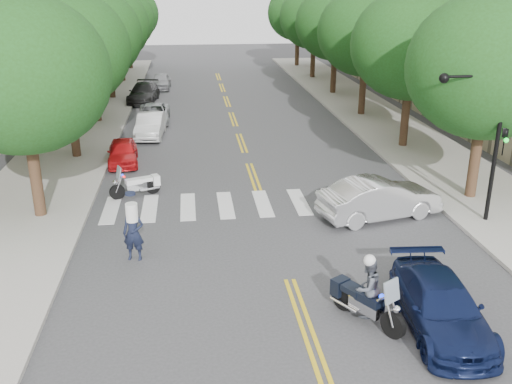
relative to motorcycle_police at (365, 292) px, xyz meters
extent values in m
plane|color=#38383A|center=(-1.61, 2.46, -0.89)|extent=(140.00, 140.00, 0.00)
cube|color=#9E9991|center=(-11.11, 24.46, -0.82)|extent=(5.00, 60.00, 0.15)
cube|color=#9E9991|center=(7.89, 24.46, -0.82)|extent=(5.00, 60.00, 0.15)
cylinder|color=#382316|center=(-10.41, 8.46, 0.77)|extent=(0.44, 0.44, 3.32)
ellipsoid|color=#1C4614|center=(-10.41, 8.46, 4.67)|extent=(6.40, 6.40, 5.76)
cylinder|color=#382316|center=(-10.41, 16.46, 0.77)|extent=(0.44, 0.44, 3.32)
ellipsoid|color=#1C4614|center=(-10.41, 16.46, 4.67)|extent=(6.40, 6.40, 5.76)
cylinder|color=#382316|center=(-10.41, 24.46, 0.77)|extent=(0.44, 0.44, 3.32)
ellipsoid|color=#1C4614|center=(-10.41, 24.46, 4.67)|extent=(6.40, 6.40, 5.76)
cylinder|color=#382316|center=(-10.41, 32.46, 0.77)|extent=(0.44, 0.44, 3.32)
ellipsoid|color=#1C4614|center=(-10.41, 32.46, 4.67)|extent=(6.40, 6.40, 5.76)
cylinder|color=#382316|center=(-10.41, 40.46, 0.77)|extent=(0.44, 0.44, 3.32)
ellipsoid|color=#1C4614|center=(-10.41, 40.46, 4.67)|extent=(6.40, 6.40, 5.76)
cylinder|color=#382316|center=(-10.41, 48.46, 0.77)|extent=(0.44, 0.44, 3.32)
ellipsoid|color=#1C4614|center=(-10.41, 48.46, 4.67)|extent=(6.40, 6.40, 5.76)
cylinder|color=#382316|center=(7.19, 8.46, 0.77)|extent=(0.44, 0.44, 3.32)
ellipsoid|color=#1C4614|center=(7.19, 8.46, 4.67)|extent=(6.40, 6.40, 5.76)
cylinder|color=#382316|center=(7.19, 16.46, 0.77)|extent=(0.44, 0.44, 3.32)
ellipsoid|color=#1C4614|center=(7.19, 16.46, 4.67)|extent=(6.40, 6.40, 5.76)
cylinder|color=#382316|center=(7.19, 24.46, 0.77)|extent=(0.44, 0.44, 3.32)
ellipsoid|color=#1C4614|center=(7.19, 24.46, 4.67)|extent=(6.40, 6.40, 5.76)
cylinder|color=#382316|center=(7.19, 32.46, 0.77)|extent=(0.44, 0.44, 3.32)
ellipsoid|color=#1C4614|center=(7.19, 32.46, 4.67)|extent=(6.40, 6.40, 5.76)
cylinder|color=#382316|center=(7.19, 40.46, 0.77)|extent=(0.44, 0.44, 3.32)
ellipsoid|color=#1C4614|center=(7.19, 40.46, 4.67)|extent=(6.40, 6.40, 5.76)
cylinder|color=#382316|center=(7.19, 48.46, 0.77)|extent=(0.44, 0.44, 3.32)
ellipsoid|color=#1C4614|center=(7.19, 48.46, 4.67)|extent=(6.40, 6.40, 5.76)
cylinder|color=black|center=(6.59, 5.96, 2.11)|extent=(0.16, 0.16, 6.00)
cylinder|color=black|center=(5.39, 5.96, 4.71)|extent=(2.40, 0.10, 0.10)
sphere|color=black|center=(4.29, 5.96, 4.66)|extent=(0.36, 0.36, 0.36)
imported|color=black|center=(6.84, 5.96, 2.31)|extent=(0.16, 0.20, 1.00)
sphere|color=#0CCC26|center=(6.84, 5.81, 2.41)|extent=(0.18, 0.18, 0.18)
cylinder|color=black|center=(0.51, -0.83, -0.53)|extent=(0.52, 0.71, 0.74)
cylinder|color=black|center=(-0.40, 0.64, -0.53)|extent=(0.55, 0.73, 0.74)
cube|color=silver|center=(0.03, -0.05, -0.41)|extent=(0.81, 1.01, 0.35)
cube|color=black|center=(0.09, -0.14, -0.14)|extent=(0.73, 0.85, 0.24)
cube|color=black|center=(-0.23, 0.37, -0.11)|extent=(0.68, 0.74, 0.17)
cube|color=black|center=(-0.48, 0.78, -0.24)|extent=(0.58, 0.53, 0.49)
cube|color=#8C99A5|center=(0.44, -0.71, 0.41)|extent=(0.55, 0.43, 0.59)
cube|color=red|center=(0.45, -0.49, 0.21)|extent=(0.15, 0.15, 0.09)
cube|color=#0C26E5|center=(0.23, -0.63, 0.21)|extent=(0.15, 0.15, 0.09)
imported|color=#474C56|center=(0.03, -0.05, 0.15)|extent=(1.05, 0.99, 1.71)
sphere|color=silver|center=(0.03, -0.05, 0.96)|extent=(0.33, 0.33, 0.33)
cylinder|color=black|center=(-7.66, 10.15, -0.56)|extent=(0.67, 0.38, 0.66)
cylinder|color=black|center=(-6.21, 10.74, -0.56)|extent=(0.68, 0.41, 0.66)
cube|color=silver|center=(-6.89, 10.47, -0.46)|extent=(0.93, 0.62, 0.31)
cube|color=silver|center=(-6.98, 10.43, -0.21)|extent=(0.77, 0.58, 0.21)
cube|color=silver|center=(-6.48, 10.63, -0.19)|extent=(0.64, 0.56, 0.16)
cube|color=silver|center=(-6.08, 10.80, -0.31)|extent=(0.43, 0.51, 0.44)
cube|color=#8C99A5|center=(-7.54, 10.20, 0.28)|extent=(0.32, 0.51, 0.53)
cube|color=red|center=(-7.34, 10.15, 0.10)|extent=(0.13, 0.13, 0.08)
cube|color=#0C26E5|center=(-7.43, 10.37, 0.10)|extent=(0.13, 0.13, 0.08)
imported|color=black|center=(-6.47, 4.46, 0.06)|extent=(0.76, 0.57, 1.91)
imported|color=#BDBDBF|center=(2.69, 6.96, -0.10)|extent=(5.06, 2.78, 1.58)
imported|color=#0E173A|center=(1.88, -0.56, -0.22)|extent=(2.20, 4.74, 1.34)
imported|color=red|center=(-7.91, 15.24, -0.28)|extent=(1.75, 3.73, 1.23)
imported|color=silver|center=(-6.81, 20.46, -0.20)|extent=(1.74, 4.28, 1.38)
imported|color=#93969A|center=(-6.81, 24.05, -0.30)|extent=(1.99, 4.32, 1.20)
imported|color=black|center=(-7.91, 30.96, -0.19)|extent=(2.45, 5.04, 1.41)
imported|color=gray|center=(-6.81, 36.46, -0.24)|extent=(1.66, 3.91, 1.32)
camera|label=1|loc=(-4.47, -12.91, 7.81)|focal=40.00mm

